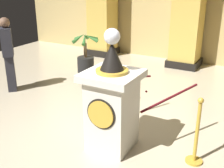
% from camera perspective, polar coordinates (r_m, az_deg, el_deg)
% --- Properties ---
extents(ground_plane, '(11.96, 11.96, 0.00)m').
position_cam_1_polar(ground_plane, '(4.77, -1.34, -10.48)').
color(ground_plane, beige).
extents(pedestal_clock, '(0.77, 0.77, 1.81)m').
position_cam_1_polar(pedestal_clock, '(4.22, -0.03, -3.82)').
color(pedestal_clock, silver).
rests_on(pedestal_clock, ground_plane).
extents(stanchion_near, '(0.24, 0.24, 0.98)m').
position_cam_1_polar(stanchion_near, '(4.20, 16.20, -10.69)').
color(stanchion_near, gold).
rests_on(stanchion_near, ground_plane).
extents(stanchion_far, '(0.24, 0.24, 0.99)m').
position_cam_1_polar(stanchion_far, '(5.67, -0.41, -1.34)').
color(stanchion_far, gold).
rests_on(stanchion_far, ground_plane).
extents(velvet_rope, '(1.51, 1.49, 0.22)m').
position_cam_1_polar(velvet_rope, '(4.69, 6.80, -0.47)').
color(velvet_rope, '#591419').
extents(potted_palm_left, '(0.74, 0.68, 1.11)m').
position_cam_1_polar(potted_palm_left, '(7.74, -5.22, 4.89)').
color(potted_palm_left, black).
rests_on(potted_palm_left, ground_plane).
extents(bystander_guest, '(0.41, 0.41, 1.64)m').
position_cam_1_polar(bystander_guest, '(6.75, -19.73, 5.75)').
color(bystander_guest, '#26262D').
rests_on(bystander_guest, ground_plane).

